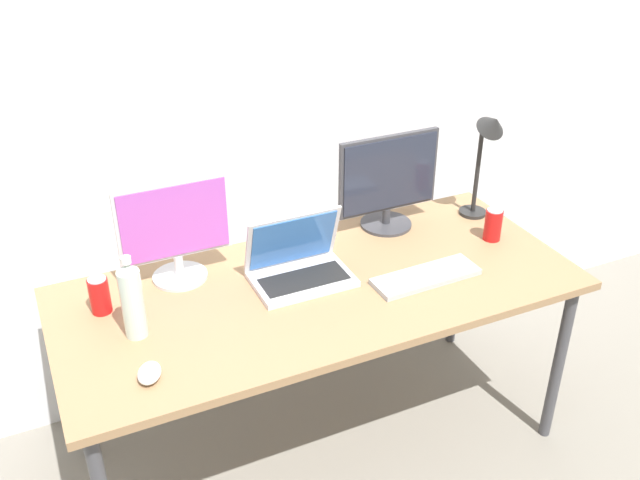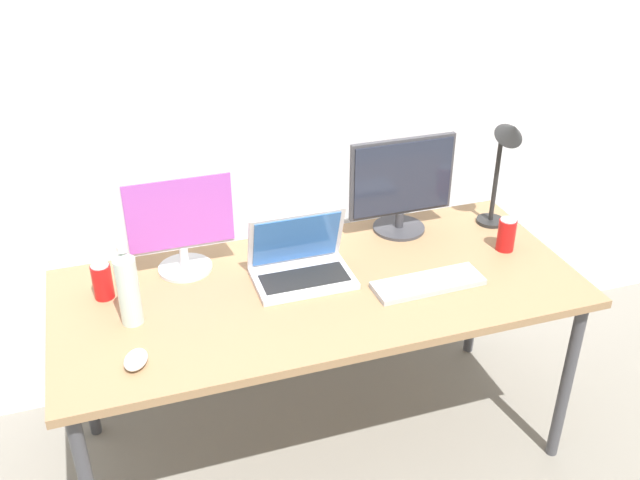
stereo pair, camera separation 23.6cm
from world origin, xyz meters
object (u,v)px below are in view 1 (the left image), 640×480
Objects in this scene: soda_can_near_keyboard at (100,295)px; desk_lamp at (488,145)px; water_bottle at (132,300)px; monitor_center at (388,181)px; soda_can_by_laptop at (493,225)px; laptop_silver at (299,264)px; work_desk at (320,299)px; keyboard_main at (426,277)px; mouse_by_keyboard at (149,373)px; monitor_left at (175,229)px.

soda_can_near_keyboard is 0.27× the size of desk_lamp.
monitor_center is at bearing 15.66° from water_bottle.
monitor_center is 0.43m from soda_can_by_laptop.
monitor_center is at bearing 6.20° from soda_can_near_keyboard.
work_desk is at bearing -58.54° from laptop_silver.
water_bottle reaches higher than keyboard_main.
soda_can_near_keyboard is at bearing 167.31° from work_desk.
work_desk is 0.14m from laptop_silver.
keyboard_main is (0.40, -0.20, -0.05)m from laptop_silver.
desk_lamp reaches higher than laptop_silver.
laptop_silver is at bearing -156.23° from monitor_center.
laptop_silver is 0.73× the size of desk_lamp.
keyboard_main is 0.41m from soda_can_by_laptop.
soda_can_near_keyboard is at bearing 163.71° from keyboard_main.
mouse_by_keyboard is 0.40m from soda_can_near_keyboard.
mouse_by_keyboard is at bearing -164.06° from desk_lamp.
soda_can_near_keyboard is at bearing 113.90° from water_bottle.
soda_can_near_keyboard is at bearing -162.53° from monitor_left.
monitor_left is at bearing 86.96° from mouse_by_keyboard.
work_desk is at bearing -178.68° from soda_can_by_laptop.
keyboard_main is (0.78, -0.37, -0.19)m from monitor_left.
water_bottle is (-0.58, -0.09, 0.07)m from laptop_silver.
monitor_center is (0.42, 0.28, 0.25)m from work_desk.
work_desk is at bearing 1.17° from water_bottle.
desk_lamp is at bearing 37.44° from mouse_by_keyboard.
soda_can_by_laptop is at bearing -5.65° from soda_can_near_keyboard.
mouse_by_keyboard is 1.52m from desk_lamp.
monitor_center reaches higher than soda_can_by_laptop.
soda_can_near_keyboard is (-0.71, 0.16, 0.12)m from work_desk.
desk_lamp is at bearing -15.71° from monitor_center.
work_desk is 14.24× the size of soda_can_by_laptop.
mouse_by_keyboard is at bearing -169.76° from soda_can_by_laptop.
soda_can_near_keyboard is 1.45m from soda_can_by_laptop.
work_desk is at bearing -167.32° from desk_lamp.
laptop_silver is 3.46× the size of mouse_by_keyboard.
monitor_left is at bearing 51.56° from water_bottle.
work_desk is 0.38m from keyboard_main.
keyboard_main is 3.08× the size of soda_can_by_laptop.
monitor_left reaches higher than laptop_silver.
soda_can_near_keyboard reaches higher than mouse_by_keyboard.
monitor_left is 3.93× the size of mouse_by_keyboard.
soda_can_near_keyboard is 1.00× the size of soda_can_by_laptop.
laptop_silver is 1.21× the size of water_bottle.
monitor_left reaches higher than keyboard_main.
monitor_center is 1.22× the size of laptop_silver.
monitor_left is 1.14× the size of laptop_silver.
mouse_by_keyboard is at bearing -93.06° from water_bottle.
work_desk is at bearing 159.75° from keyboard_main.
work_desk is 3.86× the size of desk_lamp.
desk_lamp reaches higher than work_desk.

